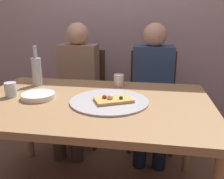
{
  "coord_description": "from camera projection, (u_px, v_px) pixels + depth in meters",
  "views": [
    {
      "loc": [
        0.37,
        -1.38,
        1.22
      ],
      "look_at": [
        0.12,
        0.09,
        0.77
      ],
      "focal_mm": 38.78,
      "sensor_mm": 36.0,
      "label": 1
    }
  ],
  "objects": [
    {
      "name": "back_wall",
      "position": [
        120.0,
        9.0,
        2.61
      ],
      "size": [
        6.0,
        0.1,
        2.6
      ],
      "primitive_type": "cube",
      "color": "#B29EA3",
      "rests_on": "ground_plane"
    },
    {
      "name": "dining_table",
      "position": [
        91.0,
        111.0,
        1.52
      ],
      "size": [
        1.48,
        0.96,
        0.72
      ],
      "color": "#99754C",
      "rests_on": "ground_plane"
    },
    {
      "name": "pizza_tray",
      "position": [
        109.0,
        101.0,
        1.47
      ],
      "size": [
        0.48,
        0.48,
        0.01
      ],
      "primitive_type": "cylinder",
      "color": "#ADADB2",
      "rests_on": "dining_table"
    },
    {
      "name": "pizza_slice_last",
      "position": [
        113.0,
        100.0,
        1.44
      ],
      "size": [
        0.25,
        0.22,
        0.05
      ],
      "color": "tan",
      "rests_on": "pizza_tray"
    },
    {
      "name": "wine_bottle",
      "position": [
        37.0,
        71.0,
        1.8
      ],
      "size": [
        0.07,
        0.07,
        0.3
      ],
      "color": "#B2BCC1",
      "rests_on": "dining_table"
    },
    {
      "name": "tumbler_near",
      "position": [
        119.0,
        80.0,
        1.8
      ],
      "size": [
        0.08,
        0.08,
        0.09
      ],
      "primitive_type": "cylinder",
      "color": "beige",
      "rests_on": "dining_table"
    },
    {
      "name": "tumbler_far",
      "position": [
        11.0,
        90.0,
        1.56
      ],
      "size": [
        0.08,
        0.08,
        0.09
      ],
      "primitive_type": "cylinder",
      "color": "silver",
      "rests_on": "dining_table"
    },
    {
      "name": "plate_stack",
      "position": [
        38.0,
        96.0,
        1.53
      ],
      "size": [
        0.21,
        0.21,
        0.03
      ],
      "primitive_type": "cylinder",
      "color": "white",
      "rests_on": "dining_table"
    },
    {
      "name": "chair_left",
      "position": [
        81.0,
        89.0,
        2.45
      ],
      "size": [
        0.44,
        0.44,
        0.9
      ],
      "rotation": [
        0.0,
        0.0,
        3.14
      ],
      "color": "#472D1E",
      "rests_on": "ground_plane"
    },
    {
      "name": "chair_right",
      "position": [
        152.0,
        93.0,
        2.33
      ],
      "size": [
        0.44,
        0.44,
        0.9
      ],
      "rotation": [
        0.0,
        0.0,
        3.14
      ],
      "color": "#472D1E",
      "rests_on": "ground_plane"
    },
    {
      "name": "guest_in_sweater",
      "position": [
        76.0,
        81.0,
        2.27
      ],
      "size": [
        0.36,
        0.56,
        1.17
      ],
      "rotation": [
        0.0,
        0.0,
        3.14
      ],
      "color": "#937A60",
      "rests_on": "ground_plane"
    },
    {
      "name": "guest_in_beanie",
      "position": [
        153.0,
        84.0,
        2.15
      ],
      "size": [
        0.36,
        0.56,
        1.17
      ],
      "rotation": [
        0.0,
        0.0,
        3.14
      ],
      "color": "navy",
      "rests_on": "ground_plane"
    }
  ]
}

